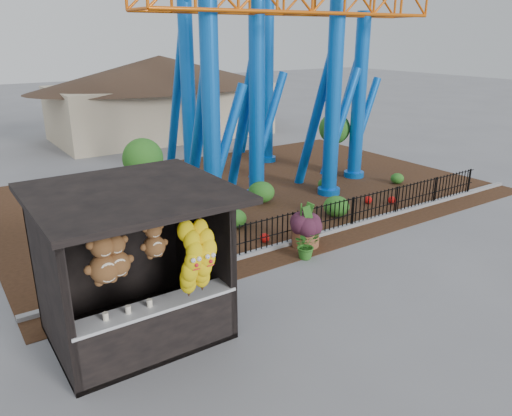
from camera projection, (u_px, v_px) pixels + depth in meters
ground at (290, 314)px, 10.87m from camera, size 120.00×120.00×0.00m
mulch_bed at (245, 192)px, 19.23m from camera, size 18.00×12.00×0.02m
curb at (333, 231)px, 15.30m from camera, size 18.00×0.18×0.12m
prize_booth at (137, 270)px, 9.47m from camera, size 3.50×3.40×3.12m
picket_fence at (355, 212)px, 15.63m from camera, size 12.20×0.06×1.00m
roller_coaster at (266, 14)px, 17.86m from camera, size 11.00×6.37×10.82m
terracotta_planter at (306, 237)px, 14.29m from camera, size 1.01×1.01×0.54m
planter_foliage at (306, 218)px, 14.09m from camera, size 0.70×0.70×0.64m
potted_plant at (306, 245)px, 13.47m from camera, size 0.74×0.66×0.77m
landscaping at (296, 199)px, 17.32m from camera, size 8.64×3.69×0.76m
pavilion at (161, 83)px, 28.65m from camera, size 15.00×15.00×4.80m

